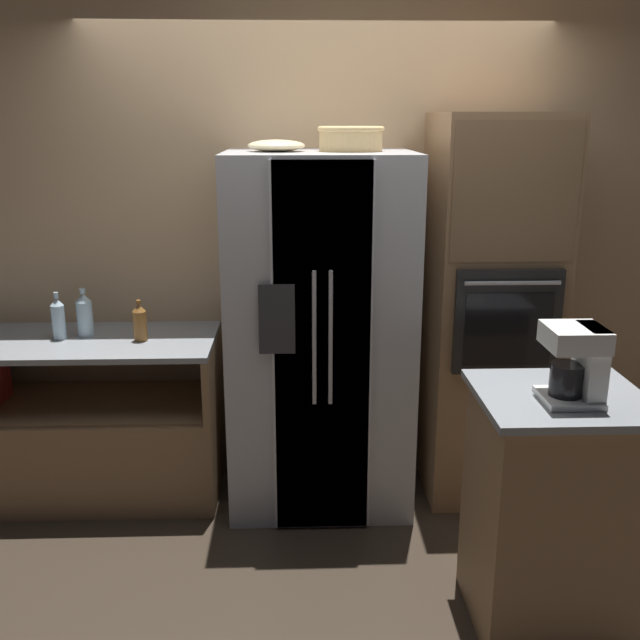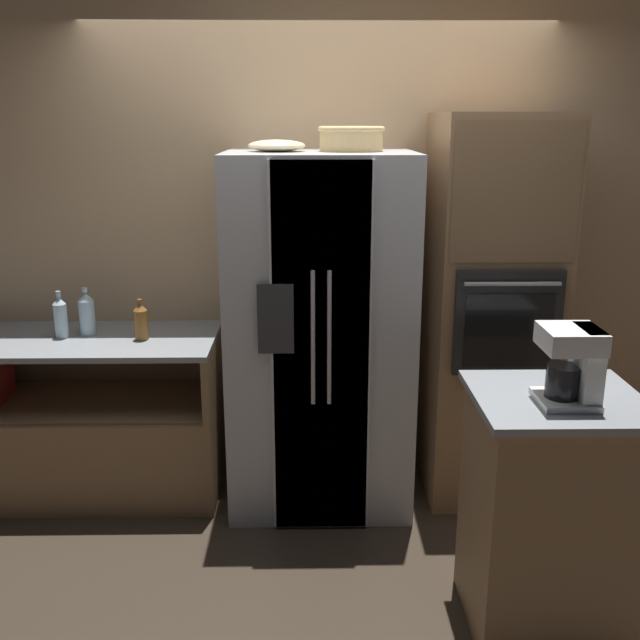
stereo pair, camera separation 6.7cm
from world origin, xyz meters
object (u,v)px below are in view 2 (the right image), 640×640
at_px(refrigerator, 320,332).
at_px(bottle_tall, 87,313).
at_px(bottle_wide, 141,321).
at_px(bottle_short, 60,317).
at_px(coffee_maker, 575,363).
at_px(wicker_basket, 351,138).
at_px(wall_oven, 490,311).
at_px(fruit_bowl, 277,145).

xyz_separation_m(refrigerator, bottle_tall, (-1.25, 0.13, 0.08)).
xyz_separation_m(bottle_tall, bottle_wide, (0.31, -0.09, -0.02)).
bearing_deg(bottle_short, coffee_maker, -28.22).
distance_m(wicker_basket, bottle_wide, 1.44).
bearing_deg(refrigerator, wicker_basket, 3.72).
distance_m(wall_oven, wicker_basket, 1.17).
distance_m(fruit_bowl, bottle_wide, 1.16).
bearing_deg(bottle_wide, bottle_tall, 163.48).
distance_m(refrigerator, coffee_maker, 1.48).
xyz_separation_m(refrigerator, bottle_wide, (-0.94, 0.03, 0.06)).
relative_size(wicker_basket, bottle_wide, 1.50).
relative_size(fruit_bowl, coffee_maker, 0.97).
distance_m(wall_oven, coffee_maker, 1.22).
distance_m(bottle_short, coffee_maker, 2.59).
distance_m(wicker_basket, coffee_maker, 1.58).
bearing_deg(fruit_bowl, bottle_tall, 172.69).
xyz_separation_m(wall_oven, fruit_bowl, (-1.12, -0.07, 0.86)).
xyz_separation_m(wall_oven, wicker_basket, (-0.75, -0.05, 0.90)).
distance_m(wall_oven, bottle_tall, 2.16).
height_order(fruit_bowl, coffee_maker, fruit_bowl).
bearing_deg(bottle_wide, fruit_bowl, -3.25).
distance_m(wicker_basket, bottle_tall, 1.68).
relative_size(fruit_bowl, bottle_short, 1.10).
bearing_deg(bottle_wide, refrigerator, -2.09).
height_order(wicker_basket, coffee_maker, wicker_basket).
height_order(fruit_bowl, bottle_short, fruit_bowl).
relative_size(wicker_basket, fruit_bowl, 1.17).
bearing_deg(wall_oven, refrigerator, -176.16).
bearing_deg(wall_oven, bottle_wide, -179.17).
relative_size(bottle_short, coffee_maker, 0.88).
distance_m(refrigerator, fruit_bowl, 0.98).
bearing_deg(refrigerator, bottle_wide, 177.91).
bearing_deg(coffee_maker, bottle_tall, 149.44).
bearing_deg(bottle_wide, wicker_basket, -1.27).
height_order(wall_oven, bottle_tall, wall_oven).
bearing_deg(wall_oven, coffee_maker, -89.91).
xyz_separation_m(wall_oven, bottle_wide, (-1.85, -0.03, -0.04)).
bearing_deg(bottle_tall, wall_oven, -1.73).
height_order(refrigerator, bottle_short, refrigerator).
height_order(fruit_bowl, bottle_tall, fruit_bowl).
height_order(refrigerator, bottle_tall, refrigerator).
bearing_deg(bottle_tall, wicker_basket, -4.73).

